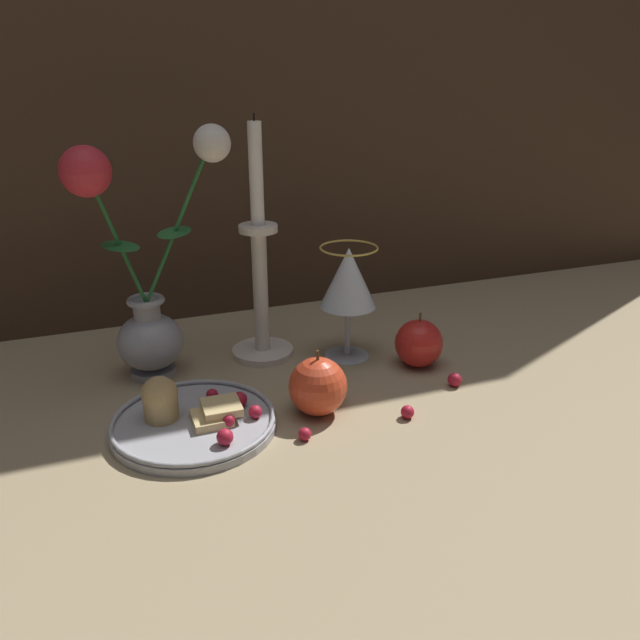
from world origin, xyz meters
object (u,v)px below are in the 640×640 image
object	(u,v)px
vase	(143,287)
apple_near_glass	(318,386)
candlestick	(260,284)
apple_beside_vase	(419,343)
wine_glass	(348,281)
plate_with_pastries	(191,418)

from	to	relation	value
vase	apple_near_glass	size ratio (longest dim) A/B	3.96
candlestick	apple_beside_vase	bearing A→B (deg)	-29.05
vase	wine_glass	size ratio (longest dim) A/B	1.99
vase	apple_beside_vase	bearing A→B (deg)	-15.48
plate_with_pastries	apple_beside_vase	size ratio (longest dim) A/B	2.44
vase	wine_glass	bearing A→B (deg)	-7.63
vase	apple_near_glass	bearing A→B (deg)	-44.09
vase	apple_beside_vase	size ratio (longest dim) A/B	4.16
vase	plate_with_pastries	world-z (taller)	vase
plate_with_pastries	apple_beside_vase	distance (m)	0.34
vase	wine_glass	distance (m)	0.28
apple_near_glass	vase	bearing A→B (deg)	135.91
apple_near_glass	apple_beside_vase	bearing A→B (deg)	22.59
apple_beside_vase	plate_with_pastries	bearing A→B (deg)	-170.43
candlestick	apple_near_glass	bearing A→B (deg)	-84.04
plate_with_pastries	wine_glass	size ratio (longest dim) A/B	1.17
vase	apple_near_glass	world-z (taller)	vase
wine_glass	apple_near_glass	xyz separation A→B (m)	(-0.10, -0.14, -0.08)
plate_with_pastries	wine_glass	bearing A→B (deg)	25.47
wine_glass	apple_near_glass	bearing A→B (deg)	-125.03
apple_beside_vase	apple_near_glass	world-z (taller)	apple_near_glass
apple_beside_vase	apple_near_glass	bearing A→B (deg)	-157.41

